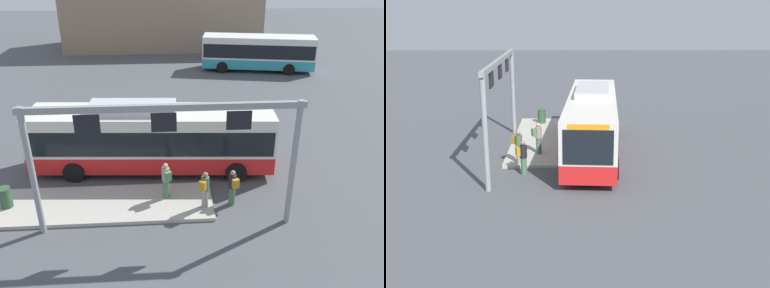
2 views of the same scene
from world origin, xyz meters
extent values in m
plane|color=#4C4F54|center=(0.00, 0.00, 0.00)|extent=(120.00, 120.00, 0.00)
cube|color=#B2ADA3|center=(-2.39, -3.13, 0.08)|extent=(10.00, 2.80, 0.16)
cube|color=red|center=(0.00, 0.00, 0.77)|extent=(11.80, 3.28, 0.85)
cube|color=silver|center=(0.00, 0.00, 2.15)|extent=(11.80, 3.28, 1.90)
cube|color=black|center=(0.00, 0.00, 1.95)|extent=(11.57, 3.30, 1.20)
cube|color=black|center=(5.84, -0.39, 2.05)|extent=(0.18, 2.12, 1.50)
cube|color=#B7B7BC|center=(-0.87, 0.06, 3.28)|extent=(4.19, 2.02, 0.36)
cube|color=orange|center=(5.77, -0.39, 2.90)|extent=(0.24, 1.75, 0.28)
cylinder|color=black|center=(4.10, 0.93, 0.50)|extent=(1.02, 0.37, 1.00)
cylinder|color=black|center=(3.94, -1.47, 0.50)|extent=(1.02, 0.37, 1.00)
cylinder|color=black|center=(-3.54, 1.44, 0.50)|extent=(1.02, 0.37, 1.00)
cylinder|color=black|center=(-3.70, -0.95, 0.50)|extent=(1.02, 0.37, 1.00)
cube|color=teal|center=(9.15, 17.70, 0.77)|extent=(10.17, 4.32, 0.85)
cube|color=white|center=(9.15, 17.70, 2.15)|extent=(10.17, 4.32, 1.90)
cube|color=black|center=(9.15, 17.70, 1.95)|extent=(9.98, 4.33, 1.20)
cylinder|color=black|center=(5.84, 17.11, 0.50)|extent=(1.04, 0.48, 1.00)
cylinder|color=black|center=(6.30, 19.47, 0.50)|extent=(1.04, 0.48, 1.00)
cylinder|color=black|center=(11.61, 16.00, 0.50)|extent=(1.04, 0.48, 1.00)
cylinder|color=black|center=(12.07, 18.36, 0.50)|extent=(1.04, 0.48, 1.00)
cylinder|color=#476B4C|center=(3.44, -3.35, 0.42)|extent=(0.36, 0.36, 0.85)
cylinder|color=black|center=(3.44, -3.35, 1.15)|extent=(0.44, 0.44, 0.60)
sphere|color=#9E755B|center=(3.44, -3.35, 1.56)|extent=(0.22, 0.22, 0.22)
cube|color=#BF7F1E|center=(3.53, -3.59, 1.18)|extent=(0.33, 0.27, 0.40)
cylinder|color=gray|center=(2.24, -3.69, 0.58)|extent=(0.38, 0.38, 0.85)
cylinder|color=#476B4C|center=(2.24, -3.69, 1.31)|extent=(0.47, 0.47, 0.60)
sphere|color=#9E755B|center=(2.24, -3.69, 1.72)|extent=(0.22, 0.22, 0.22)
cube|color=#BF7F1E|center=(2.11, -3.91, 1.34)|extent=(0.33, 0.30, 0.40)
cylinder|color=#476B4C|center=(0.63, -2.83, 0.58)|extent=(0.37, 0.37, 0.85)
cylinder|color=gray|center=(0.63, -2.83, 1.31)|extent=(0.45, 0.45, 0.60)
sphere|color=tan|center=(0.63, -2.83, 1.72)|extent=(0.22, 0.22, 0.22)
cube|color=#4C8447|center=(0.73, -3.07, 1.34)|extent=(0.33, 0.27, 0.40)
cylinder|color=gray|center=(-4.20, -4.69, 2.60)|extent=(0.24, 0.24, 5.20)
cylinder|color=gray|center=(5.48, -4.69, 2.60)|extent=(0.24, 0.24, 5.20)
cube|color=gray|center=(0.64, -4.69, 5.05)|extent=(10.08, 0.20, 0.24)
cube|color=black|center=(-2.02, -4.69, 4.50)|extent=(0.90, 0.08, 0.70)
cube|color=black|center=(0.64, -4.69, 4.50)|extent=(0.90, 0.08, 0.70)
cube|color=black|center=(3.30, -4.69, 4.50)|extent=(0.90, 0.08, 0.70)
cube|color=gray|center=(0.70, 28.54, 3.63)|extent=(21.05, 8.00, 7.27)
cylinder|color=#2D5133|center=(-6.11, -3.09, 0.61)|extent=(0.52, 0.52, 0.90)
camera|label=1|loc=(0.74, -17.56, 9.92)|focal=37.17mm
camera|label=2|loc=(24.61, -1.03, 7.76)|focal=44.31mm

